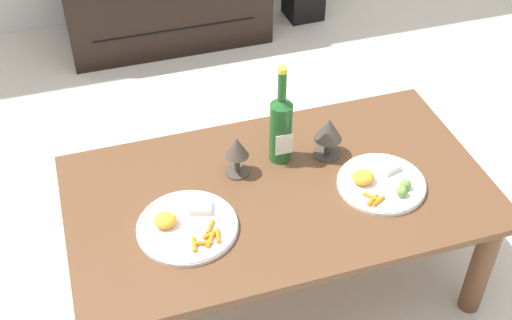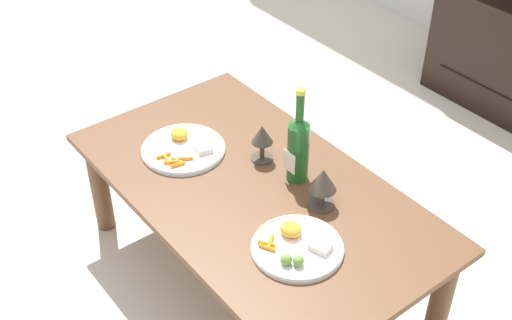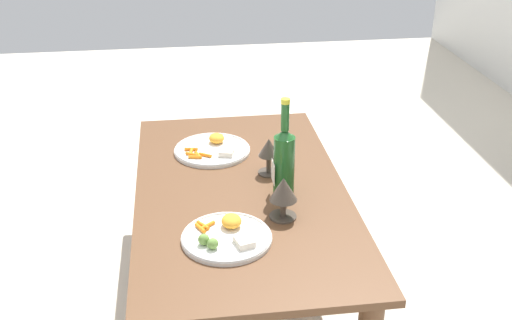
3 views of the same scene
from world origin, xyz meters
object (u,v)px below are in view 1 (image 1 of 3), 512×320
dining_table (279,205)px  goblet_left (237,150)px  dinner_plate_left (187,226)px  wine_bottle (281,126)px  goblet_right (329,131)px  dinner_plate_right (381,183)px

dining_table → goblet_left: size_ratio=9.40×
goblet_left → dinner_plate_left: (-0.20, -0.19, -0.08)m
wine_bottle → goblet_right: (0.15, -0.03, -0.04)m
dinner_plate_right → dinner_plate_left: bearing=179.8°
goblet_left → dinner_plate_right: bearing=-25.1°
wine_bottle → dinner_plate_left: size_ratio=1.17×
dining_table → dinner_plate_right: dinner_plate_right is taller
dinner_plate_left → goblet_right: bearing=20.3°
dining_table → dinner_plate_left: bearing=-166.2°
dining_table → dinner_plate_left: size_ratio=4.41×
dinner_plate_left → dining_table: bearing=13.8°
goblet_right → dining_table: bearing=-150.9°
dining_table → goblet_left: bearing=132.2°
dinner_plate_left → dinner_plate_right: 0.61m
wine_bottle → dinner_plate_left: wine_bottle is taller
dinner_plate_left → goblet_left: bearing=42.4°
dining_table → wine_bottle: size_ratio=3.76×
wine_bottle → dinner_plate_right: size_ratio=1.26×
goblet_right → dinner_plate_left: (-0.50, -0.19, -0.08)m
goblet_right → dinner_plate_left: bearing=-159.7°
dining_table → wine_bottle: (0.05, 0.14, 0.20)m
wine_bottle → dinner_plate_right: wine_bottle is taller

